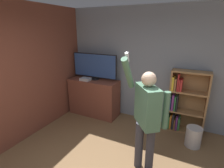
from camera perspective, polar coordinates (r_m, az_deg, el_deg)
wall_back at (r=4.17m, az=14.24°, el=5.41°), size 6.35×0.09×2.70m
wall_side_brick at (r=4.10m, az=-22.66°, el=4.33°), size 0.06×4.31×2.70m
tv_ledge at (r=4.64m, az=-5.81°, el=-4.26°), size 1.28×0.53×0.94m
television at (r=4.46m, az=-5.71°, el=5.82°), size 1.22×0.22×0.66m
game_console at (r=4.47m, az=-8.67°, el=1.56°), size 0.24×0.20×0.07m
bookshelf at (r=4.13m, az=22.21°, el=-5.78°), size 0.76×0.28×1.38m
person at (r=2.69m, az=11.21°, el=-9.36°), size 0.63×0.57×1.91m
waste_bin at (r=3.87m, az=25.04°, el=-15.35°), size 0.29×0.29×0.40m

